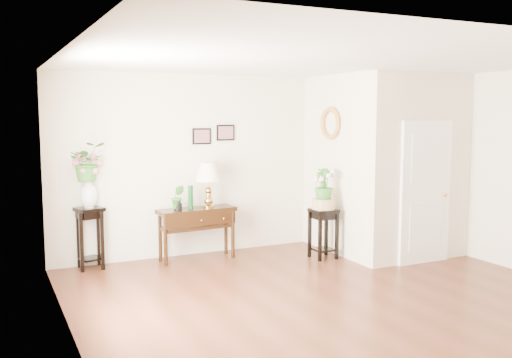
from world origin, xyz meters
TOP-DOWN VIEW (x-y plane):
  - floor at (0.00, 0.00)m, footprint 6.00×5.50m
  - ceiling at (0.00, 0.00)m, footprint 6.00×5.50m
  - wall_back at (0.00, 2.75)m, footprint 6.00×0.02m
  - wall_left at (-3.00, 0.00)m, footprint 0.02×5.50m
  - partition at (2.10, 1.77)m, footprint 1.80×1.95m
  - door at (2.10, 0.78)m, footprint 0.90×0.05m
  - art_print_left at (-0.65, 2.73)m, footprint 0.30×0.02m
  - art_print_right at (-0.25, 2.73)m, footprint 0.30×0.02m
  - wall_ornament at (1.16, 1.90)m, footprint 0.07×0.51m
  - console_table at (-0.87, 2.39)m, footprint 1.21×0.49m
  - table_lamp at (-0.68, 2.39)m, footprint 0.50×0.50m
  - green_vase at (-0.96, 2.39)m, footprint 0.09×0.09m
  - potted_plant at (-1.16, 2.39)m, footprint 0.23×0.21m
  - plant_stand_a at (-2.41, 2.57)m, footprint 0.43×0.43m
  - porcelain_vase at (-2.41, 2.57)m, footprint 0.28×0.28m
  - lily_arrangement at (-2.41, 2.57)m, footprint 0.52×0.46m
  - plant_stand_b at (0.90, 1.64)m, footprint 0.36×0.36m
  - ceramic_bowl at (0.90, 1.64)m, footprint 0.42×0.42m
  - narcissus at (0.90, 1.64)m, footprint 0.37×0.37m

SIDE VIEW (x-z plane):
  - floor at x=0.00m, z-range -0.01..0.01m
  - plant_stand_b at x=0.90m, z-range 0.00..0.76m
  - console_table at x=-0.87m, z-range 0.00..0.79m
  - plant_stand_a at x=-2.41m, z-range 0.00..0.88m
  - ceramic_bowl at x=0.90m, z-range 0.76..0.92m
  - green_vase at x=-0.96m, z-range 0.78..1.13m
  - potted_plant at x=-1.16m, z-range 0.79..1.14m
  - door at x=2.10m, z-range 0.00..2.10m
  - porcelain_vase at x=-2.41m, z-range 0.90..1.32m
  - narcissus at x=0.90m, z-range 0.88..1.38m
  - table_lamp at x=-0.68m, z-range 0.79..1.48m
  - wall_back at x=0.00m, z-range 0.00..2.80m
  - wall_left at x=-3.00m, z-range 0.00..2.80m
  - partition at x=2.10m, z-range 0.00..2.80m
  - lily_arrangement at x=-2.41m, z-range 1.28..1.84m
  - art_print_left at x=-0.65m, z-range 1.73..1.98m
  - art_print_right at x=-0.25m, z-range 1.77..2.02m
  - wall_ornament at x=1.16m, z-range 1.79..2.30m
  - ceiling at x=0.00m, z-range 2.79..2.81m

